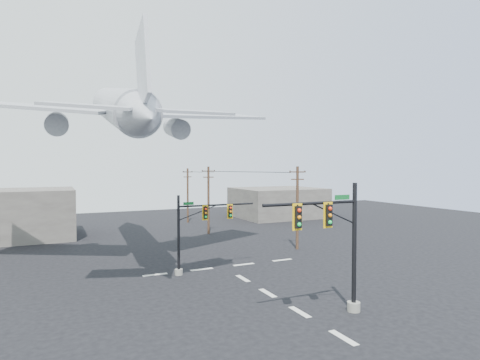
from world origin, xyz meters
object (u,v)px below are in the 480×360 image
signal_mast_near (337,245)px  utility_pole_a (297,206)px  signal_mast_far (196,231)px  utility_pole_c (188,194)px  utility_pole_b (208,199)px  airliner (120,108)px

signal_mast_near → utility_pole_a: size_ratio=0.89×
signal_mast_far → utility_pole_c: utility_pole_c is taller
signal_mast_near → utility_pole_b: size_ratio=0.89×
signal_mast_far → airliner: airliner is taller
utility_pole_a → signal_mast_far: bearing=-137.3°
signal_mast_far → utility_pole_a: bearing=19.2°
signal_mast_near → utility_pole_b: 30.14m
signal_mast_near → utility_pole_b: bearing=83.9°
utility_pole_a → utility_pole_b: size_ratio=1.00×
utility_pole_b → signal_mast_far: bearing=-104.2°
utility_pole_b → airliner: (-12.52, -9.73, 9.70)m
signal_mast_far → utility_pole_c: size_ratio=0.83×
signal_mast_near → signal_mast_far: 13.23m
signal_mast_far → utility_pole_b: utility_pole_b is taller
utility_pole_b → utility_pole_a: bearing=-59.3°
signal_mast_far → utility_pole_a: (12.77, 4.44, 1.08)m
signal_mast_near → utility_pole_c: size_ratio=0.92×
signal_mast_near → utility_pole_b: (3.18, 29.97, 0.43)m
utility_pole_c → airliner: bearing=-133.7°
signal_mast_far → utility_pole_b: 19.17m
airliner → signal_mast_far: bearing=-146.5°
signal_mast_far → utility_pole_a: 13.56m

